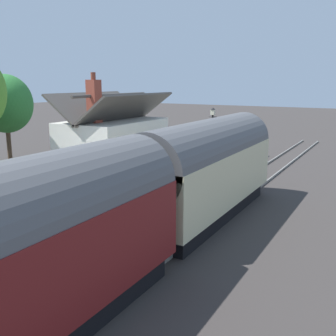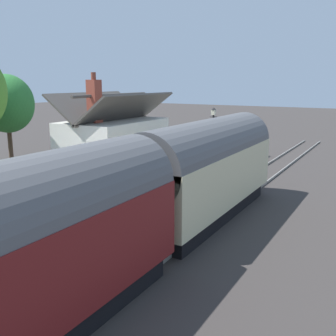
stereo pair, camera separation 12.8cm
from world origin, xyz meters
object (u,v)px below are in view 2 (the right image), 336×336
at_px(lamp_post_platform, 213,124).
at_px(station_building, 114,146).
at_px(planter_edge_near, 97,198).
at_px(bench_mid_platform, 54,205).
at_px(planter_edge_far, 171,142).
at_px(tree_behind_building, 7,104).
at_px(train, 31,247).

bearing_deg(lamp_post_platform, station_building, 150.01).
bearing_deg(planter_edge_near, bench_mid_platform, 149.26).
xyz_separation_m(planter_edge_far, tree_behind_building, (-8.20, 8.50, 3.10)).
xyz_separation_m(bench_mid_platform, tree_behind_building, (8.09, 12.45, 3.11)).
height_order(train, station_building, station_building).
distance_m(planter_edge_far, lamp_post_platform, 6.76).
bearing_deg(planter_edge_near, lamp_post_platform, -1.71).
xyz_separation_m(train, lamp_post_platform, (17.06, 2.90, 1.06)).
distance_m(train, planter_edge_near, 7.02).
bearing_deg(train, tree_behind_building, 52.44).
distance_m(bench_mid_platform, planter_edge_near, 1.75).
height_order(planter_edge_far, lamp_post_platform, lamp_post_platform).
distance_m(train, lamp_post_platform, 17.34).
relative_size(station_building, tree_behind_building, 0.96).
relative_size(bench_mid_platform, planter_edge_far, 1.59).
relative_size(train, planter_edge_near, 32.35).
bearing_deg(train, lamp_post_platform, 9.64).
distance_m(station_building, lamp_post_platform, 6.75).
xyz_separation_m(lamp_post_platform, tree_behind_building, (-4.32, 13.67, 1.11)).
relative_size(planter_edge_far, lamp_post_platform, 0.25).
relative_size(bench_mid_platform, planter_edge_near, 1.55).
xyz_separation_m(train, tree_behind_building, (12.74, 16.57, 2.17)).
relative_size(station_building, planter_edge_far, 6.95).
height_order(station_building, bench_mid_platform, station_building).
height_order(bench_mid_platform, planter_edge_near, planter_edge_near).
xyz_separation_m(station_building, planter_edge_far, (9.68, 1.82, -1.18)).
height_order(station_building, tree_behind_building, tree_behind_building).
bearing_deg(lamp_post_platform, train, -170.36).
bearing_deg(station_building, tree_behind_building, 81.83).
bearing_deg(station_building, planter_edge_far, 10.64).
relative_size(train, planter_edge_far, 33.19).
xyz_separation_m(train, bench_mid_platform, (4.66, 4.12, -0.94)).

